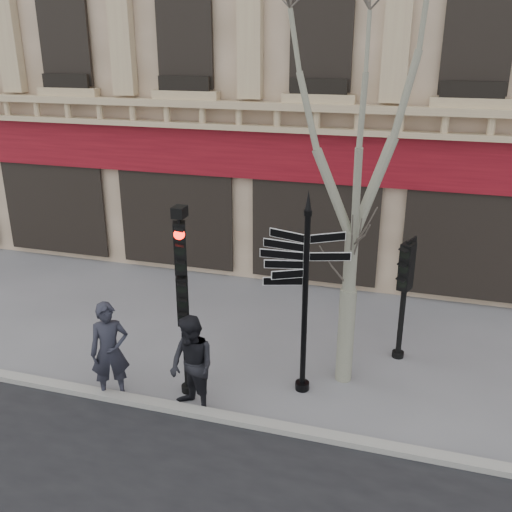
# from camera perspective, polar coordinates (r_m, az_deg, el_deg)

# --- Properties ---
(ground) EXTENTS (80.00, 80.00, 0.00)m
(ground) POSITION_cam_1_polar(r_m,az_deg,el_deg) (11.65, 0.80, -12.42)
(ground) COLOR slate
(ground) RESTS_ON ground
(kerb) EXTENTS (80.00, 0.25, 0.12)m
(kerb) POSITION_cam_1_polar(r_m,az_deg,el_deg) (10.51, -1.37, -16.15)
(kerb) COLOR gray
(kerb) RESTS_ON ground
(fingerpost) EXTENTS (1.87, 1.87, 3.98)m
(fingerpost) POSITION_cam_1_polar(r_m,az_deg,el_deg) (10.22, 5.05, -0.55)
(fingerpost) COLOR black
(fingerpost) RESTS_ON ground
(traffic_signal_main) EXTENTS (0.49, 0.43, 3.71)m
(traffic_signal_main) POSITION_cam_1_polar(r_m,az_deg,el_deg) (10.32, -7.33, -2.39)
(traffic_signal_main) COLOR black
(traffic_signal_main) RESTS_ON ground
(traffic_signal_secondary) EXTENTS (0.52, 0.44, 2.60)m
(traffic_signal_secondary) POSITION_cam_1_polar(r_m,az_deg,el_deg) (12.02, 14.71, -2.25)
(traffic_signal_secondary) COLOR black
(traffic_signal_secondary) RESTS_ON ground
(plane_tree) EXTENTS (2.86, 2.86, 7.59)m
(plane_tree) POSITION_cam_1_polar(r_m,az_deg,el_deg) (10.06, 10.37, 14.47)
(plane_tree) COLOR gray
(plane_tree) RESTS_ON ground
(pedestrian_a) EXTENTS (0.85, 0.77, 1.95)m
(pedestrian_a) POSITION_cam_1_polar(r_m,az_deg,el_deg) (11.05, -14.42, -9.22)
(pedestrian_a) COLOR #21222C
(pedestrian_a) RESTS_ON ground
(pedestrian_b) EXTENTS (1.16, 1.10, 1.90)m
(pedestrian_b) POSITION_cam_1_polar(r_m,az_deg,el_deg) (10.38, -6.42, -10.89)
(pedestrian_b) COLOR black
(pedestrian_b) RESTS_ON ground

